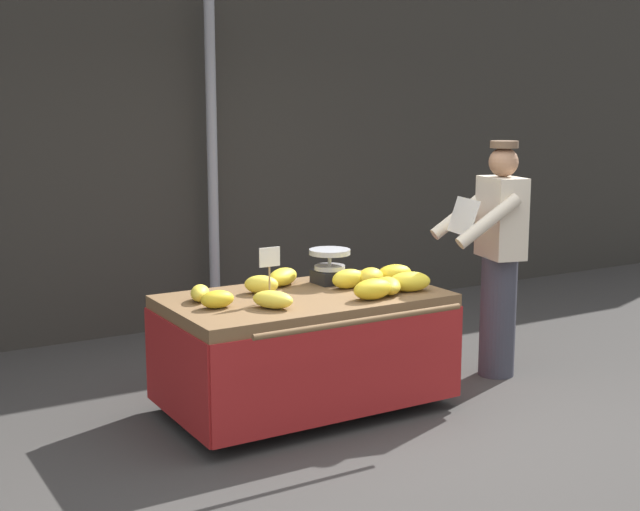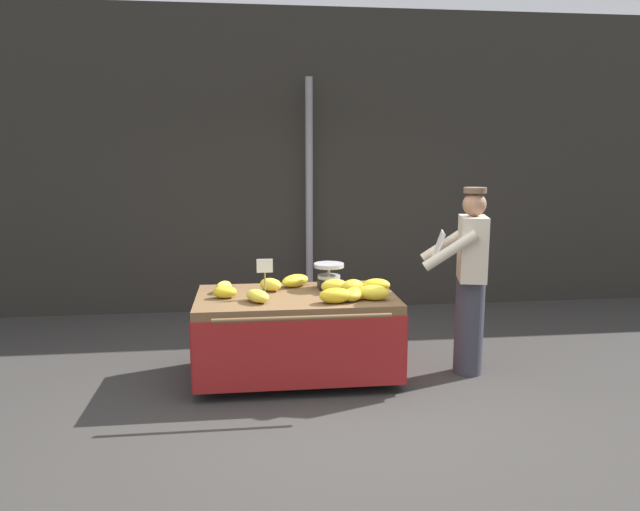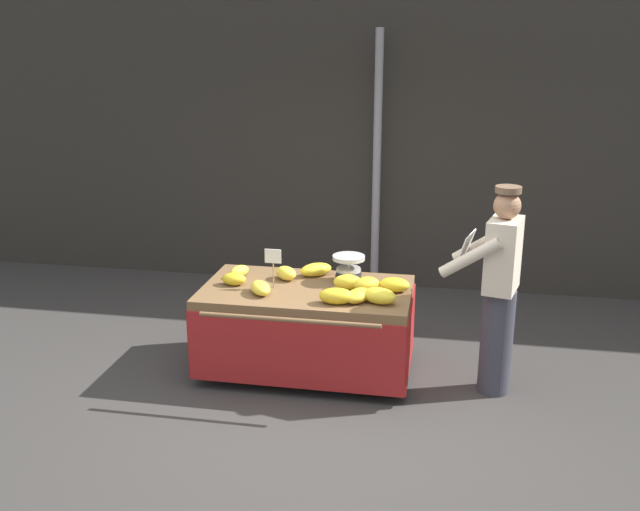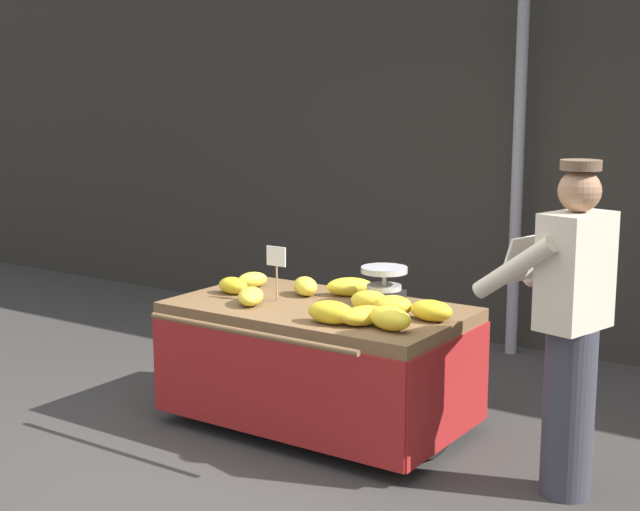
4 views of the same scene
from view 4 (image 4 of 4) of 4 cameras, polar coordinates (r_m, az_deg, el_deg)
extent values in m
plane|color=#383533|center=(5.15, -2.40, -13.22)|extent=(60.00, 60.00, 0.00)
cube|color=#2D2B26|center=(7.51, 12.22, 8.71)|extent=(16.00, 0.24, 3.75)
cylinder|color=gray|center=(7.20, 12.15, 5.27)|extent=(0.09, 0.09, 2.90)
cube|color=brown|center=(5.55, -0.08, -3.50)|extent=(1.76, 1.00, 0.08)
cylinder|color=black|center=(6.12, -6.33, -6.04)|extent=(0.05, 0.68, 0.68)
cylinder|color=#B7B7BC|center=(6.14, -6.54, -5.99)|extent=(0.01, 0.12, 0.12)
cylinder|color=black|center=(5.27, 7.22, -8.77)|extent=(0.05, 0.68, 0.68)
cylinder|color=#B7B7BC|center=(5.26, 7.52, -8.83)|extent=(0.01, 0.12, 0.12)
cylinder|color=#4C4742|center=(5.99, 2.20, -6.28)|extent=(0.05, 0.05, 0.69)
cube|color=maroon|center=(5.25, -3.19, -8.18)|extent=(1.76, 0.02, 0.60)
cube|color=maroon|center=(6.04, 2.61, -5.69)|extent=(1.76, 0.02, 0.60)
cube|color=maroon|center=(6.16, -6.90, -5.46)|extent=(0.02, 1.00, 0.60)
cube|color=maroon|center=(5.22, 8.03, -8.39)|extent=(0.02, 1.00, 0.60)
cylinder|color=brown|center=(5.01, -4.48, -4.80)|extent=(1.41, 0.04, 0.04)
cube|color=black|center=(5.54, 3.98, -2.64)|extent=(0.20, 0.20, 0.09)
cylinder|color=#B7B7BC|center=(5.52, 3.99, -1.63)|extent=(0.02, 0.02, 0.11)
cylinder|color=#B7B7BC|center=(5.51, 4.00, -0.89)|extent=(0.28, 0.28, 0.04)
cylinder|color=#B7B7BC|center=(5.53, 3.99, -1.98)|extent=(0.21, 0.21, 0.03)
cylinder|color=#997A51|center=(5.63, -2.70, -1.74)|extent=(0.01, 0.01, 0.22)
cube|color=white|center=(5.59, -2.74, -0.05)|extent=(0.14, 0.01, 0.12)
ellipsoid|color=gold|center=(5.26, 4.51, -3.14)|extent=(0.28, 0.26, 0.13)
ellipsoid|color=gold|center=(5.07, 2.71, -3.74)|extent=(0.27, 0.32, 0.11)
ellipsoid|color=gold|center=(5.09, 0.69, -3.54)|extent=(0.29, 0.18, 0.13)
ellipsoid|color=yellow|center=(5.78, -0.92, -1.92)|extent=(0.26, 0.25, 0.12)
ellipsoid|color=yellow|center=(5.55, -4.32, -2.53)|extent=(0.27, 0.30, 0.11)
ellipsoid|color=yellow|center=(5.36, 3.13, -2.86)|extent=(0.25, 0.15, 0.13)
ellipsoid|color=yellow|center=(4.98, 4.35, -3.90)|extent=(0.31, 0.24, 0.13)
ellipsoid|color=yellow|center=(6.04, -4.21, -1.51)|extent=(0.20, 0.23, 0.10)
ellipsoid|color=gold|center=(5.19, 6.91, -3.41)|extent=(0.26, 0.17, 0.12)
ellipsoid|color=gold|center=(5.86, -5.41, -1.87)|extent=(0.21, 0.14, 0.11)
ellipsoid|color=yellow|center=(5.78, 1.87, -1.95)|extent=(0.33, 0.30, 0.12)
cylinder|color=#383842|center=(4.88, 15.14, -9.36)|extent=(0.26, 0.26, 0.88)
cube|color=beige|center=(4.69, 15.55, -0.92)|extent=(0.31, 0.42, 0.58)
sphere|color=#9E7051|center=(4.64, 15.79, 3.87)|extent=(0.21, 0.21, 0.21)
cylinder|color=brown|center=(4.62, 15.86, 5.41)|extent=(0.20, 0.20, 0.05)
cylinder|color=beige|center=(4.64, 11.94, -0.77)|extent=(0.49, 0.20, 0.37)
cylinder|color=beige|center=(4.98, 14.81, -0.14)|extent=(0.49, 0.20, 0.37)
cube|color=silver|center=(4.85, 12.59, -0.19)|extent=(0.17, 0.35, 0.25)
camera|label=1|loc=(5.72, -58.86, 4.83)|focal=48.84mm
camera|label=2|loc=(3.50, -67.46, 3.73)|focal=33.45mm
camera|label=3|loc=(2.28, -88.12, 19.10)|focal=39.54mm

